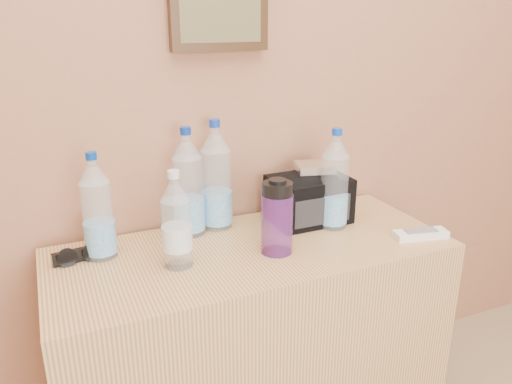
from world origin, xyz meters
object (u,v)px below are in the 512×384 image
Objects in this scene: ac_remote at (421,234)px; nalgene_bottle at (277,217)px; dresser at (253,351)px; pet_large_b at (216,181)px; pet_small at (176,225)px; pet_large_a at (97,212)px; pet_large_c at (188,188)px; toiletry_bag at (309,196)px; pet_large_d at (334,184)px; foil_packet at (315,167)px; sunglasses at (79,255)px.

nalgene_bottle is at bearing -179.40° from ac_remote.
dresser is 3.35× the size of pet_large_b.
pet_large_b is 0.28m from pet_small.
pet_large_a is (-0.41, 0.12, 0.50)m from dresser.
dresser is at bearing -51.03° from pet_large_c.
pet_large_c is 1.36× the size of toiletry_bag.
pet_large_c is (-0.10, -0.02, -0.01)m from pet_large_b.
dresser is 0.53m from toiletry_bag.
pet_large_b is 1.09× the size of pet_large_d.
pet_large_b is 0.10m from pet_large_c.
pet_large_a reaches higher than foil_packet.
pet_small is 0.28m from nalgene_bottle.
sunglasses is at bearing -179.81° from foil_packet.
sunglasses is (-0.06, -0.01, -0.12)m from pet_large_a.
pet_large_a is 2.60× the size of foil_packet.
toiletry_bag is at bearing 15.98° from pet_small.
pet_large_b reaches higher than sunglasses.
pet_large_b reaches higher than dresser.
toiletry_bag reaches higher than dresser.
pet_small is 0.50m from toiletry_bag.
pet_large_b reaches higher than foil_packet.
toiletry_bag is (-0.05, 0.08, -0.06)m from pet_large_d.
pet_large_a reaches higher than toiletry_bag.
sunglasses is (-0.34, -0.06, -0.13)m from pet_large_c.
pet_large_a is 0.28m from pet_large_c.
pet_large_c reaches higher than ac_remote.
foil_packet is at bearing 110.61° from pet_large_d.
dresser is 0.56m from pet_large_c.
nalgene_bottle reaches higher than sunglasses.
dresser is 0.62m from sunglasses.
pet_small is (-0.09, -0.19, -0.03)m from pet_large_c.
pet_large_d is at bearing -6.35° from pet_large_a.
pet_large_b is at bearing 160.43° from ac_remote.
pet_small is at bearing -36.42° from sunglasses.
ac_remote is at bearing -16.60° from dresser.
foil_packet is (0.41, -0.06, 0.03)m from pet_large_c.
pet_large_a is at bearing 179.79° from foil_packet.
pet_large_a is 0.90× the size of pet_large_c.
pet_large_d reaches higher than pet_large_a.
pet_small is 0.75m from ac_remote.
nalgene_bottle is (0.09, -0.24, -0.05)m from pet_large_b.
sunglasses is at bearing 177.20° from ac_remote.
pet_large_b is at bearing 167.10° from foil_packet.
pet_large_d is at bearing 6.61° from pet_small.
sunglasses is 0.57× the size of toiletry_bag.
pet_large_b is at bearing 111.15° from nalgene_bottle.
toiletry_bag is (-0.25, 0.26, 0.07)m from ac_remote.
ac_remote is at bearing -26.66° from pet_large_c.
pet_large_a reaches higher than nalgene_bottle.
ac_remote is (0.97, -0.26, -0.01)m from sunglasses.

